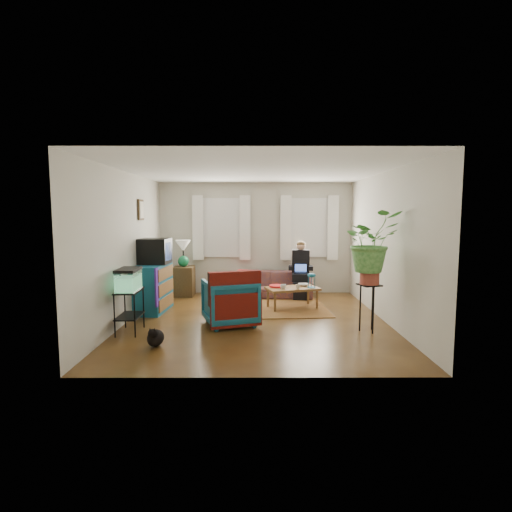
{
  "coord_description": "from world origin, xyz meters",
  "views": [
    {
      "loc": [
        -0.02,
        -6.9,
        1.87
      ],
      "look_at": [
        0.0,
        0.4,
        1.1
      ],
      "focal_mm": 28.0,
      "sensor_mm": 36.0,
      "label": 1
    }
  ],
  "objects_px": {
    "plant_stand": "(369,308)",
    "armchair": "(230,300)",
    "sofa": "(270,280)",
    "coffee_table": "(292,298)",
    "dresser": "(153,288)",
    "side_table": "(184,281)",
    "aquarium_stand": "(130,311)"
  },
  "relations": [
    {
      "from": "coffee_table",
      "to": "plant_stand",
      "type": "distance_m",
      "value": 1.92
    },
    {
      "from": "sofa",
      "to": "plant_stand",
      "type": "distance_m",
      "value": 3.11
    },
    {
      "from": "side_table",
      "to": "plant_stand",
      "type": "height_order",
      "value": "plant_stand"
    },
    {
      "from": "side_table",
      "to": "dresser",
      "type": "xyz_separation_m",
      "value": [
        -0.34,
        -1.44,
        0.12
      ]
    },
    {
      "from": "armchair",
      "to": "coffee_table",
      "type": "height_order",
      "value": "armchair"
    },
    {
      "from": "sofa",
      "to": "coffee_table",
      "type": "height_order",
      "value": "sofa"
    },
    {
      "from": "side_table",
      "to": "plant_stand",
      "type": "relative_size",
      "value": 0.88
    },
    {
      "from": "aquarium_stand",
      "to": "armchair",
      "type": "bearing_deg",
      "value": 15.14
    },
    {
      "from": "sofa",
      "to": "aquarium_stand",
      "type": "xyz_separation_m",
      "value": [
        -2.32,
        -2.78,
        -0.04
      ]
    },
    {
      "from": "armchair",
      "to": "coffee_table",
      "type": "relative_size",
      "value": 0.84
    },
    {
      "from": "aquarium_stand",
      "to": "armchair",
      "type": "distance_m",
      "value": 1.63
    },
    {
      "from": "sofa",
      "to": "dresser",
      "type": "distance_m",
      "value": 2.69
    },
    {
      "from": "coffee_table",
      "to": "side_table",
      "type": "bearing_deg",
      "value": 135.98
    },
    {
      "from": "side_table",
      "to": "plant_stand",
      "type": "xyz_separation_m",
      "value": [
        3.44,
        -2.8,
        0.04
      ]
    },
    {
      "from": "sofa",
      "to": "armchair",
      "type": "relative_size",
      "value": 2.28
    },
    {
      "from": "sofa",
      "to": "coffee_table",
      "type": "bearing_deg",
      "value": -64.02
    },
    {
      "from": "side_table",
      "to": "armchair",
      "type": "xyz_separation_m",
      "value": [
        1.21,
        -2.38,
        0.09
      ]
    },
    {
      "from": "dresser",
      "to": "side_table",
      "type": "bearing_deg",
      "value": 81.34
    },
    {
      "from": "plant_stand",
      "to": "dresser",
      "type": "bearing_deg",
      "value": 160.25
    },
    {
      "from": "sofa",
      "to": "armchair",
      "type": "xyz_separation_m",
      "value": [
        -0.76,
        -2.32,
        0.05
      ]
    },
    {
      "from": "sofa",
      "to": "dresser",
      "type": "relative_size",
      "value": 1.91
    },
    {
      "from": "armchair",
      "to": "side_table",
      "type": "bearing_deg",
      "value": -81.79
    },
    {
      "from": "side_table",
      "to": "dresser",
      "type": "height_order",
      "value": "dresser"
    },
    {
      "from": "aquarium_stand",
      "to": "plant_stand",
      "type": "height_order",
      "value": "plant_stand"
    },
    {
      "from": "side_table",
      "to": "coffee_table",
      "type": "xyz_separation_m",
      "value": [
        2.37,
        -1.21,
        -0.13
      ]
    },
    {
      "from": "plant_stand",
      "to": "armchair",
      "type": "bearing_deg",
      "value": 169.43
    },
    {
      "from": "sofa",
      "to": "aquarium_stand",
      "type": "bearing_deg",
      "value": -123.42
    },
    {
      "from": "dresser",
      "to": "armchair",
      "type": "relative_size",
      "value": 1.19
    },
    {
      "from": "side_table",
      "to": "dresser",
      "type": "bearing_deg",
      "value": -103.26
    },
    {
      "from": "dresser",
      "to": "plant_stand",
      "type": "distance_m",
      "value": 4.02
    },
    {
      "from": "dresser",
      "to": "coffee_table",
      "type": "height_order",
      "value": "dresser"
    },
    {
      "from": "armchair",
      "to": "plant_stand",
      "type": "distance_m",
      "value": 2.27
    }
  ]
}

